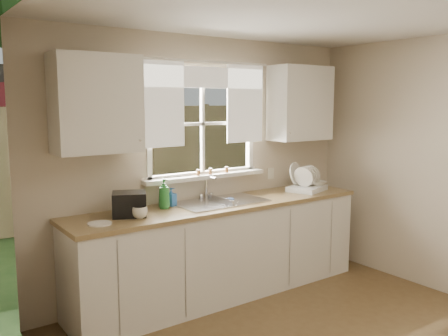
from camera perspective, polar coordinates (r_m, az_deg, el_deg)
room_walls at (r=3.23m, az=17.99°, el=-3.67°), size 3.62×4.02×2.50m
window at (r=4.71m, az=-2.49°, el=3.32°), size 1.38×0.16×1.06m
curtains at (r=4.65m, az=-2.17°, el=8.79°), size 1.50×0.03×0.81m
base_cabinets at (r=4.66m, az=-0.22°, el=-9.94°), size 3.00×0.62×0.87m
countertop at (r=4.54m, az=-0.22°, el=-4.46°), size 3.04×0.65×0.04m
upper_cabinet_left at (r=4.02m, az=-15.10°, el=7.45°), size 0.70×0.33×0.80m
upper_cabinet_right at (r=5.28m, az=9.16°, el=7.69°), size 0.70×0.33×0.80m
wall_outlet at (r=5.28m, az=5.67°, el=-0.64°), size 0.08×0.01×0.12m
sill_jars at (r=4.73m, az=-1.45°, el=-0.38°), size 0.38×0.04×0.06m
backyard at (r=10.94m, az=-19.22°, el=15.93°), size 20.00×10.00×6.13m
sink at (r=4.58m, az=-0.45°, el=-5.03°), size 0.88×0.52×0.40m
dish_rack at (r=5.21m, az=9.86°, el=-1.88°), size 0.49×0.43×0.30m
bowl at (r=5.26m, az=11.12°, el=-1.80°), size 0.22×0.22×0.05m
soap_bottle_a at (r=4.31m, az=-7.22°, el=-3.08°), size 0.12×0.12×0.27m
soap_bottle_b at (r=4.42m, az=-6.37°, el=-3.47°), size 0.10×0.10×0.17m
soap_bottle_c at (r=4.44m, az=-6.56°, el=-3.45°), size 0.13×0.13×0.16m
saucer at (r=3.88m, az=-14.73°, el=-6.49°), size 0.19×0.19×0.01m
cup at (r=3.99m, az=-10.10°, el=-5.28°), size 0.16×0.16×0.10m
black_appliance at (r=4.09m, az=-11.32°, el=-4.28°), size 0.35×0.33×0.20m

